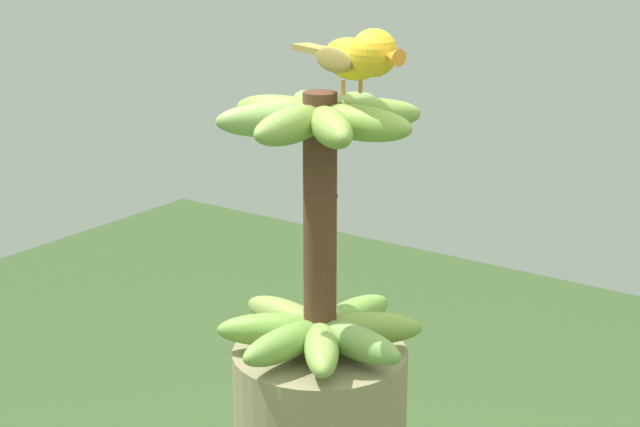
# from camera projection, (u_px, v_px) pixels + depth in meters

# --- Properties ---
(banana_bunch) EXTENTS (0.27, 0.27, 0.34)m
(banana_bunch) POSITION_uv_depth(u_px,v_px,m) (320.00, 226.00, 1.29)
(banana_bunch) COLOR #4C2D1E
(banana_bunch) RESTS_ON banana_tree
(perched_bird) EXTENTS (0.20, 0.10, 0.08)m
(perched_bird) POSITION_uv_depth(u_px,v_px,m) (359.00, 56.00, 1.20)
(perched_bird) COLOR #C68933
(perched_bird) RESTS_ON banana_bunch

